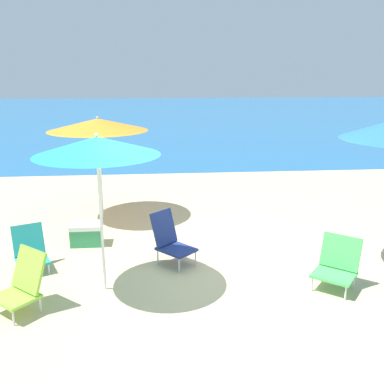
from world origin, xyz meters
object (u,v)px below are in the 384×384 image
(beach_umbrella_orange, at_px, (98,125))
(beach_chair_lime, at_px, (23,282))
(beach_chair_green, at_px, (337,264))
(beach_umbrella_teal, at_px, (97,146))
(beach_chair_teal, at_px, (30,250))
(beach_chair_navy, at_px, (170,239))
(cooler_box, at_px, (86,234))

(beach_umbrella_orange, xyz_separation_m, beach_chair_lime, (-0.55, -3.41, -1.46))
(beach_chair_green, bearing_deg, beach_umbrella_orange, 176.61)
(beach_umbrella_orange, relative_size, beach_umbrella_teal, 0.96)
(beach_chair_teal, bearing_deg, beach_chair_navy, -23.20)
(cooler_box, bearing_deg, beach_chair_green, -26.89)
(cooler_box, bearing_deg, beach_umbrella_orange, 85.43)
(beach_umbrella_teal, height_order, beach_chair_teal, beach_umbrella_teal)
(cooler_box, bearing_deg, beach_chair_teal, -128.07)
(beach_umbrella_teal, xyz_separation_m, cooler_box, (-0.46, 1.59, -1.71))
(beach_chair_green, bearing_deg, beach_chair_navy, -163.77)
(beach_umbrella_orange, distance_m, cooler_box, 2.16)
(beach_umbrella_orange, distance_m, beach_chair_teal, 2.84)
(beach_umbrella_orange, height_order, cooler_box, beach_umbrella_orange)
(beach_chair_green, xyz_separation_m, beach_chair_lime, (-3.95, -0.22, 0.03))
(beach_chair_teal, height_order, cooler_box, beach_chair_teal)
(beach_chair_navy, distance_m, beach_chair_teal, 2.02)
(beach_chair_teal, relative_size, beach_chair_green, 0.92)
(beach_umbrella_orange, relative_size, beach_chair_navy, 2.55)
(beach_chair_navy, distance_m, beach_chair_lime, 2.14)
(beach_umbrella_teal, bearing_deg, cooler_box, 106.25)
(beach_umbrella_teal, xyz_separation_m, beach_chair_lime, (-0.90, -0.42, -1.54))
(beach_chair_navy, relative_size, beach_chair_green, 1.05)
(beach_chair_navy, distance_m, cooler_box, 1.61)
(beach_umbrella_orange, height_order, beach_chair_green, beach_umbrella_orange)
(beach_umbrella_orange, xyz_separation_m, beach_chair_green, (3.40, -3.18, -1.49))
(beach_umbrella_teal, height_order, beach_chair_navy, beach_umbrella_teal)
(beach_chair_teal, relative_size, beach_chair_lime, 0.94)
(beach_chair_teal, bearing_deg, beach_chair_green, -35.99)
(beach_chair_teal, relative_size, cooler_box, 1.33)
(beach_chair_teal, distance_m, cooler_box, 1.09)
(beach_chair_teal, xyz_separation_m, beach_chair_green, (4.18, -0.93, 0.04))
(beach_umbrella_teal, relative_size, beach_chair_lime, 2.84)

